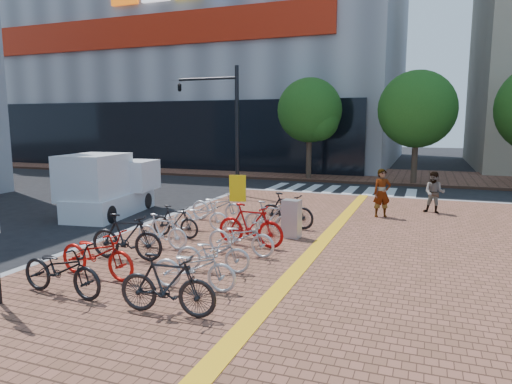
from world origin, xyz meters
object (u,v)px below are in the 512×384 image
at_px(bike_13, 287,210).
at_px(yellow_sign, 238,194).
at_px(bike_3, 162,231).
at_px(bike_1, 97,254).
at_px(box_truck, 109,186).
at_px(pedestrian_a, 382,193).
at_px(utility_box, 292,219).
at_px(traffic_light_pole, 210,107).
at_px(bike_6, 217,206).
at_px(pedestrian_b, 434,193).
at_px(bike_7, 167,285).
at_px(bike_11, 250,225).
at_px(bike_12, 270,218).
at_px(bike_4, 175,221).
at_px(bike_5, 201,216).
at_px(bike_2, 127,237).
at_px(bike_9, 213,253).
at_px(bike_0, 62,269).
at_px(bike_10, 241,237).
at_px(bike_8, 194,267).

xyz_separation_m(bike_13, yellow_sign, (-1.05, -1.51, 0.70)).
bearing_deg(bike_3, bike_1, -178.84).
height_order(bike_3, box_truck, box_truck).
xyz_separation_m(bike_13, pedestrian_a, (2.67, 2.76, 0.30)).
height_order(bike_3, utility_box, utility_box).
bearing_deg(traffic_light_pole, bike_3, -71.71).
bearing_deg(bike_6, pedestrian_b, -54.27).
bearing_deg(bike_1, bike_7, -111.05).
height_order(bike_11, bike_12, bike_11).
bearing_deg(bike_7, bike_6, 14.02).
relative_size(bike_4, bike_13, 0.85).
height_order(bike_1, bike_4, bike_1).
height_order(bike_5, pedestrian_a, pedestrian_a).
height_order(bike_2, bike_9, bike_2).
distance_m(bike_3, bike_12, 3.28).
relative_size(bike_13, utility_box, 1.67).
bearing_deg(pedestrian_b, traffic_light_pole, -176.64).
distance_m(bike_0, pedestrian_b, 13.16).
height_order(traffic_light_pole, box_truck, traffic_light_pole).
relative_size(bike_12, bike_13, 0.90).
height_order(bike_3, bike_7, bike_7).
relative_size(bike_0, bike_2, 1.03).
xyz_separation_m(bike_7, yellow_sign, (-1.04, 5.66, 0.71)).
relative_size(bike_0, bike_13, 1.06).
bearing_deg(bike_6, box_truck, 92.52).
relative_size(bike_10, bike_13, 0.97).
relative_size(bike_0, traffic_light_pole, 0.34).
bearing_deg(bike_2, bike_7, -139.03).
bearing_deg(bike_1, bike_6, 4.62).
bearing_deg(bike_9, bike_3, 47.52).
distance_m(bike_5, bike_13, 2.73).
height_order(bike_1, bike_5, bike_1).
bearing_deg(bike_6, bike_5, -171.53).
distance_m(bike_2, bike_6, 4.77).
xyz_separation_m(bike_3, bike_7, (2.39, -3.65, 0.08)).
relative_size(bike_0, bike_1, 0.98).
bearing_deg(bike_3, bike_13, -31.79).
height_order(bike_1, bike_6, bike_1).
distance_m(bike_4, yellow_sign, 2.01).
bearing_deg(bike_10, bike_0, 150.75).
bearing_deg(box_truck, pedestrian_b, 18.65).
height_order(bike_1, bike_3, bike_1).
relative_size(bike_8, box_truck, 0.42).
bearing_deg(box_truck, bike_11, -22.09).
bearing_deg(yellow_sign, bike_10, -65.42).
xyz_separation_m(bike_7, bike_11, (-0.27, 4.68, 0.04)).
bearing_deg(bike_13, pedestrian_a, -34.08).
xyz_separation_m(bike_3, pedestrian_b, (6.82, 7.68, 0.31)).
bearing_deg(yellow_sign, bike_3, -124.08).
relative_size(bike_10, utility_box, 1.62).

